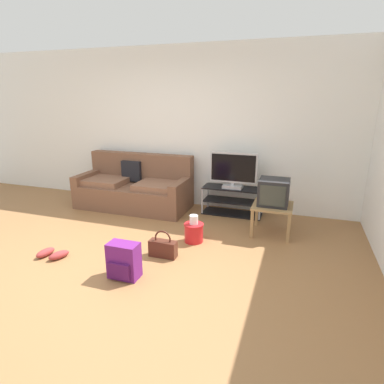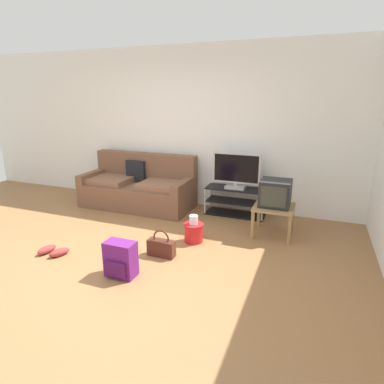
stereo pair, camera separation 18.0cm
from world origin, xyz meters
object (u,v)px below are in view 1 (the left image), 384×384
(tv_stand, at_px, (232,201))
(cleaning_bucket, at_px, (194,231))
(side_table, at_px, (272,209))
(sneakers_pair, at_px, (52,254))
(couch, at_px, (135,188))
(flat_tv, at_px, (233,171))
(handbag, at_px, (163,248))
(backpack, at_px, (124,261))
(crt_tv, at_px, (274,192))

(tv_stand, distance_m, cleaning_bucket, 1.24)
(side_table, xyz_separation_m, sneakers_pair, (-2.44, -1.59, -0.32))
(couch, bearing_deg, tv_stand, 5.41)
(side_table, height_order, cleaning_bucket, side_table)
(flat_tv, xyz_separation_m, sneakers_pair, (-1.75, -2.17, -0.70))
(handbag, bearing_deg, backpack, -110.19)
(couch, xyz_separation_m, side_table, (2.40, -0.44, 0.04))
(crt_tv, relative_size, handbag, 1.20)
(sneakers_pair, bearing_deg, side_table, 33.06)
(cleaning_bucket, xyz_separation_m, sneakers_pair, (-1.49, -0.98, -0.11))
(backpack, bearing_deg, sneakers_pair, 149.65)
(side_table, bearing_deg, cleaning_bucket, -147.32)
(tv_stand, distance_m, crt_tv, 0.98)
(flat_tv, height_order, sneakers_pair, flat_tv)
(couch, xyz_separation_m, backpack, (1.01, -2.14, -0.14))
(backpack, xyz_separation_m, handbag, (0.21, 0.56, -0.08))
(backpack, bearing_deg, couch, 90.91)
(sneakers_pair, bearing_deg, tv_stand, 51.29)
(flat_tv, height_order, crt_tv, flat_tv)
(sneakers_pair, bearing_deg, handbag, 19.66)
(side_table, xyz_separation_m, crt_tv, (-0.00, 0.02, 0.24))
(couch, height_order, sneakers_pair, couch)
(crt_tv, distance_m, backpack, 2.24)
(side_table, distance_m, handbag, 1.66)
(handbag, bearing_deg, sneakers_pair, -160.34)
(side_table, xyz_separation_m, handbag, (-1.18, -1.14, -0.25))
(cleaning_bucket, bearing_deg, crt_tv, 33.36)
(tv_stand, xyz_separation_m, backpack, (-0.69, -2.30, -0.04))
(flat_tv, relative_size, crt_tv, 1.88)
(tv_stand, relative_size, flat_tv, 1.26)
(flat_tv, height_order, backpack, flat_tv)
(tv_stand, relative_size, side_table, 1.78)
(side_table, relative_size, crt_tv, 1.33)
(backpack, height_order, handbag, backpack)
(handbag, bearing_deg, crt_tv, 44.45)
(flat_tv, distance_m, side_table, 0.97)
(couch, relative_size, sneakers_pair, 5.13)
(handbag, bearing_deg, side_table, 44.04)
(side_table, relative_size, sneakers_pair, 1.44)
(handbag, distance_m, cleaning_bucket, 0.57)
(tv_stand, height_order, crt_tv, crt_tv)
(couch, relative_size, crt_tv, 4.75)
(tv_stand, height_order, side_table, tv_stand)
(tv_stand, bearing_deg, sneakers_pair, -128.71)
(sneakers_pair, bearing_deg, couch, 88.68)
(cleaning_bucket, relative_size, sneakers_pair, 0.99)
(couch, distance_m, backpack, 2.37)
(flat_tv, distance_m, crt_tv, 0.90)
(couch, xyz_separation_m, tv_stand, (1.71, 0.16, -0.10))
(crt_tv, xyz_separation_m, cleaning_bucket, (-0.96, -0.63, -0.46))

